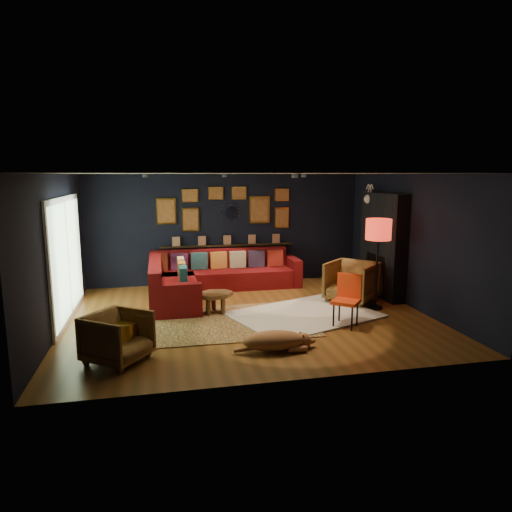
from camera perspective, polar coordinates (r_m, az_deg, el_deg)
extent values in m
plane|color=brown|center=(8.52, -0.87, -7.49)|extent=(6.50, 6.50, 0.00)
plane|color=black|center=(10.91, -3.70, 3.37)|extent=(6.50, 0.00, 6.50)
plane|color=black|center=(5.60, 4.58, -3.13)|extent=(6.50, 0.00, 6.50)
plane|color=black|center=(8.24, -23.65, 0.34)|extent=(0.00, 5.50, 5.50)
plane|color=black|center=(9.40, 18.94, 1.75)|extent=(0.00, 5.50, 5.50)
plane|color=silver|center=(8.12, -0.92, 10.27)|extent=(6.50, 6.50, 0.00)
cube|color=maroon|center=(10.58, -4.31, -2.84)|extent=(3.20, 0.95, 0.42)
cube|color=maroon|center=(10.84, -4.60, -0.26)|extent=(3.20, 0.24, 0.46)
cube|color=maroon|center=(10.91, 4.57, -1.86)|extent=(0.22, 0.95, 0.64)
cube|color=maroon|center=(9.43, -10.20, -4.60)|extent=(0.95, 2.20, 0.42)
cube|color=maroon|center=(9.33, -12.47, -2.18)|extent=(0.24, 2.20, 0.46)
cube|color=maroon|center=(8.43, -9.99, -5.58)|extent=(0.95, 0.22, 0.64)
cube|color=maroon|center=(10.55, -12.00, -0.80)|extent=(0.38, 0.14, 0.38)
cube|color=#56254F|center=(10.56, -9.56, -0.71)|extent=(0.38, 0.14, 0.38)
cube|color=#2A5862|center=(10.59, -7.13, -0.61)|extent=(0.38, 0.14, 0.38)
cube|color=orange|center=(10.63, -4.72, -0.52)|extent=(0.38, 0.14, 0.38)
cube|color=#BEB691|center=(10.70, -2.33, -0.43)|extent=(0.38, 0.14, 0.38)
cube|color=#352B49|center=(10.78, 0.03, -0.34)|extent=(0.38, 0.14, 0.38)
cube|color=maroon|center=(10.89, 2.35, -0.25)|extent=(0.38, 0.14, 0.38)
cube|color=tan|center=(10.02, -9.39, -1.29)|extent=(0.14, 0.38, 0.38)
cube|color=#A26622|center=(9.53, -9.24, -1.87)|extent=(0.14, 0.38, 0.38)
cube|color=#195C65|center=(9.04, -9.08, -2.52)|extent=(0.14, 0.38, 0.38)
cube|color=black|center=(10.89, -3.63, 1.35)|extent=(3.20, 0.12, 0.04)
cube|color=gold|center=(10.72, -11.16, 5.50)|extent=(0.45, 0.03, 0.60)
cube|color=#B46E33|center=(10.70, -11.16, 5.49)|extent=(0.38, 0.01, 0.51)
cube|color=gold|center=(10.76, -8.19, 4.54)|extent=(0.40, 0.03, 0.55)
cube|color=#B46E33|center=(10.74, -8.18, 4.53)|extent=(0.34, 0.01, 0.47)
cube|color=gold|center=(10.72, -8.26, 7.46)|extent=(0.38, 0.03, 0.30)
cube|color=#B46E33|center=(10.71, -8.26, 7.46)|extent=(0.32, 0.01, 0.25)
cube|color=gold|center=(10.98, 0.45, 5.80)|extent=(0.50, 0.03, 0.65)
cube|color=#B46E33|center=(10.96, 0.47, 5.79)|extent=(0.42, 0.01, 0.55)
cube|color=gold|center=(11.13, 3.22, 4.81)|extent=(0.35, 0.03, 0.50)
cube|color=#B46E33|center=(11.11, 3.25, 4.80)|extent=(0.30, 0.01, 0.42)
cube|color=gold|center=(11.09, 3.25, 7.64)|extent=(0.35, 0.03, 0.30)
cube|color=#B46E33|center=(11.07, 3.28, 7.63)|extent=(0.30, 0.01, 0.25)
cube|color=gold|center=(10.78, -5.06, 7.81)|extent=(0.35, 0.03, 0.30)
cube|color=#B46E33|center=(10.76, -5.05, 7.80)|extent=(0.30, 0.01, 0.25)
cube|color=gold|center=(10.86, -2.15, 7.86)|extent=(0.35, 0.03, 0.30)
cube|color=#B46E33|center=(10.84, -2.13, 7.85)|extent=(0.30, 0.01, 0.25)
cylinder|color=silver|center=(10.85, -3.18, 5.47)|extent=(0.28, 0.03, 0.28)
cone|color=gold|center=(10.89, -2.03, 5.49)|extent=(0.03, 0.16, 0.03)
cone|color=gold|center=(10.88, -2.12, 5.93)|extent=(0.04, 0.16, 0.04)
cone|color=gold|center=(10.87, -2.37, 6.30)|extent=(0.04, 0.16, 0.04)
cone|color=gold|center=(10.85, -2.75, 6.55)|extent=(0.04, 0.16, 0.04)
cone|color=gold|center=(10.84, -3.19, 6.63)|extent=(0.03, 0.16, 0.03)
cone|color=gold|center=(10.83, -3.63, 6.53)|extent=(0.04, 0.16, 0.04)
cone|color=gold|center=(10.82, -4.00, 6.27)|extent=(0.04, 0.16, 0.04)
cone|color=gold|center=(10.82, -4.25, 5.89)|extent=(0.04, 0.16, 0.04)
cone|color=gold|center=(10.82, -4.33, 5.44)|extent=(0.03, 0.16, 0.03)
cone|color=gold|center=(10.83, -4.24, 5.00)|extent=(0.04, 0.16, 0.04)
cone|color=gold|center=(10.84, -3.98, 4.63)|extent=(0.04, 0.16, 0.04)
cone|color=gold|center=(10.86, -3.61, 4.39)|extent=(0.04, 0.16, 0.04)
cone|color=gold|center=(10.87, -3.17, 4.31)|extent=(0.03, 0.16, 0.03)
cone|color=gold|center=(10.89, -2.73, 4.41)|extent=(0.04, 0.16, 0.04)
cone|color=gold|center=(10.89, -2.36, 4.67)|extent=(0.04, 0.16, 0.04)
cone|color=gold|center=(10.89, -2.11, 5.05)|extent=(0.04, 0.16, 0.04)
cube|color=black|center=(10.13, 15.55, 1.36)|extent=(0.30, 1.60, 2.20)
cube|color=black|center=(10.22, 15.08, -2.25)|extent=(0.20, 0.80, 0.90)
cone|color=white|center=(10.52, 14.97, 6.90)|extent=(0.35, 0.28, 0.28)
sphere|color=white|center=(10.42, 13.89, 6.92)|extent=(0.20, 0.20, 0.20)
cylinder|color=white|center=(10.37, 14.17, 7.84)|extent=(0.02, 0.10, 0.28)
cylinder|color=white|center=(10.48, 13.88, 7.87)|extent=(0.02, 0.10, 0.28)
cube|color=white|center=(8.85, -22.61, -0.29)|extent=(0.04, 2.80, 2.20)
cube|color=#A9CE9D|center=(8.85, -22.45, -0.28)|extent=(0.01, 2.60, 2.00)
cube|color=white|center=(8.84, -22.42, -0.28)|extent=(0.02, 0.06, 2.00)
cylinder|color=black|center=(9.17, -13.69, 9.72)|extent=(0.10, 0.10, 0.06)
cylinder|color=black|center=(9.67, -3.97, 9.99)|extent=(0.10, 0.10, 0.06)
cylinder|color=black|center=(9.64, 5.99, 9.96)|extent=(0.10, 0.10, 0.06)
cylinder|color=black|center=(7.49, 4.86, 9.94)|extent=(0.10, 0.10, 0.06)
cube|color=beige|center=(8.58, 6.02, -7.32)|extent=(3.00, 2.60, 0.03)
cube|color=tan|center=(8.17, -3.46, -8.24)|extent=(2.92, 2.11, 0.02)
cylinder|color=brown|center=(8.52, -5.99, -6.29)|extent=(0.09, 0.09, 0.29)
cylinder|color=brown|center=(8.55, -4.14, -6.20)|extent=(0.09, 0.09, 0.29)
cylinder|color=brown|center=(8.84, -5.32, -5.67)|extent=(0.09, 0.09, 0.29)
cylinder|color=maroon|center=(9.77, -10.13, -4.10)|extent=(0.53, 0.53, 0.34)
imported|color=#CC8C3E|center=(6.70, -16.93, -9.43)|extent=(1.02, 1.03, 0.78)
imported|color=#CC8C3E|center=(9.53, 11.84, -2.93)|extent=(1.23, 1.23, 0.92)
cylinder|color=gold|center=(6.95, -16.21, -9.92)|extent=(0.40, 0.40, 0.50)
cylinder|color=black|center=(7.92, 9.67, -7.33)|extent=(0.03, 0.03, 0.45)
cylinder|color=black|center=(7.84, 11.91, -7.60)|extent=(0.03, 0.03, 0.45)
cylinder|color=black|center=(8.21, 10.37, -6.72)|extent=(0.03, 0.03, 0.45)
cylinder|color=black|center=(8.13, 12.53, -6.97)|extent=(0.03, 0.03, 0.45)
cube|color=red|center=(7.96, 11.17, -5.61)|extent=(0.60, 0.60, 0.06)
cube|color=red|center=(8.07, 11.61, -3.63)|extent=(0.36, 0.31, 0.43)
cylinder|color=black|center=(9.27, 14.63, -6.25)|extent=(0.29, 0.29, 0.04)
cylinder|color=black|center=(9.09, 14.84, -1.83)|extent=(0.04, 0.04, 1.42)
cylinder|color=red|center=(8.96, 15.07, 3.24)|extent=(0.48, 0.48, 0.40)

